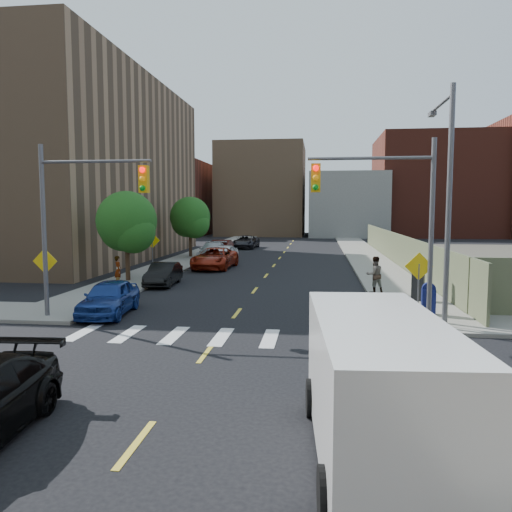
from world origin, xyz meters
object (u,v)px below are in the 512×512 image
(parked_car_silver, at_px, (213,252))
(mailbox, at_px, (428,299))
(parked_car_blue, at_px, (109,298))
(pedestrian_east, at_px, (375,275))
(parked_car_grey, at_px, (246,242))
(pedestrian_west, at_px, (118,270))
(cargo_van, at_px, (377,382))
(parked_car_white, at_px, (224,254))
(payphone, at_px, (418,281))
(parked_car_black, at_px, (163,274))
(parked_car_maroon, at_px, (220,249))
(parked_car_red, at_px, (215,258))

(parked_car_silver, height_order, mailbox, parked_car_silver)
(parked_car_blue, height_order, pedestrian_east, pedestrian_east)
(parked_car_grey, xyz_separation_m, pedestrian_west, (-3.18, -28.38, 0.25))
(parked_car_silver, distance_m, cargo_van, 34.24)
(parked_car_silver, xyz_separation_m, pedestrian_west, (-2.30, -14.86, 0.18))
(parked_car_white, relative_size, payphone, 2.48)
(parked_car_black, distance_m, mailbox, 15.16)
(parked_car_blue, relative_size, payphone, 2.34)
(parked_car_black, relative_size, parked_car_silver, 0.74)
(parked_car_black, relative_size, parked_car_grey, 0.78)
(mailbox, xyz_separation_m, payphone, (0.19, 3.17, 0.29))
(parked_car_white, bearing_deg, parked_car_maroon, 107.36)
(pedestrian_west, bearing_deg, parked_car_grey, -31.17)
(parked_car_blue, distance_m, payphone, 14.07)
(payphone, height_order, pedestrian_east, pedestrian_east)
(parked_car_blue, height_order, parked_car_red, parked_car_red)
(parked_car_maroon, bearing_deg, payphone, -55.88)
(parked_car_silver, height_order, pedestrian_west, pedestrian_west)
(parked_car_black, bearing_deg, pedestrian_west, -158.32)
(parked_car_silver, bearing_deg, payphone, -56.22)
(mailbox, height_order, pedestrian_west, pedestrian_west)
(parked_car_grey, height_order, pedestrian_east, pedestrian_east)
(payphone, distance_m, pedestrian_west, 16.17)
(pedestrian_west, relative_size, pedestrian_east, 0.88)
(parked_car_black, distance_m, cargo_van, 21.42)
(mailbox, relative_size, payphone, 0.71)
(parked_car_blue, height_order, payphone, payphone)
(parked_car_white, height_order, pedestrian_west, pedestrian_west)
(parked_car_red, xyz_separation_m, mailbox, (12.13, -15.36, 0.01))
(parked_car_red, xyz_separation_m, cargo_van, (8.69, -27.27, 0.57))
(parked_car_red, relative_size, parked_car_silver, 1.03)
(parked_car_black, xyz_separation_m, parked_car_grey, (0.87, 27.32, 0.06))
(pedestrian_east, bearing_deg, parked_car_blue, 9.91)
(parked_car_blue, distance_m, parked_car_black, 8.12)
(pedestrian_east, bearing_deg, parked_car_silver, -71.13)
(parked_car_blue, xyz_separation_m, payphone, (13.40, 4.27, 0.34))
(mailbox, bearing_deg, parked_car_maroon, 123.45)
(pedestrian_west, bearing_deg, parked_car_black, -90.20)
(payphone, bearing_deg, pedestrian_east, 152.65)
(parked_car_maroon, bearing_deg, parked_car_grey, 86.22)
(parked_car_maroon, distance_m, mailbox, 27.61)
(parked_car_blue, xyz_separation_m, parked_car_white, (1.08, 19.94, 0.04))
(cargo_van, bearing_deg, parked_car_black, 113.84)
(parked_car_white, distance_m, pedestrian_west, 13.37)
(parked_car_black, xyz_separation_m, parked_car_maroon, (0.00, 17.10, 0.12))
(parked_car_blue, bearing_deg, parked_car_grey, 83.61)
(parked_car_blue, distance_m, parked_car_white, 19.97)
(pedestrian_west, bearing_deg, mailbox, -135.55)
(parked_car_silver, bearing_deg, pedestrian_west, -102.68)
(parked_car_silver, bearing_deg, mailbox, -61.04)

